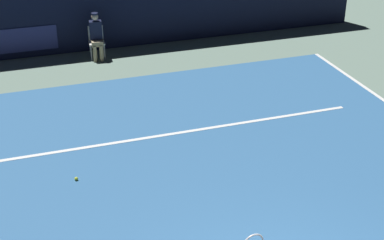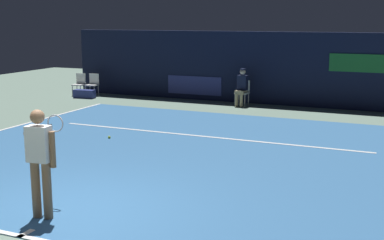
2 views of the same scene
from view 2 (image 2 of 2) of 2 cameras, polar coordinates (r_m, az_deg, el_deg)
name	(u,v)px [view 2 (image 2 of 2)]	position (r m, az deg, el deg)	size (l,w,h in m)	color
ground_plane	(175,153)	(12.07, -1.93, -3.65)	(32.11, 32.11, 0.00)	slate
court_surface	(175,153)	(12.07, -1.93, -3.62)	(11.03, 10.34, 0.01)	#336699
line_baseline	(21,236)	(8.00, -18.25, -11.99)	(11.03, 0.10, 0.01)	white
line_service	(204,136)	(13.67, 1.33, -1.81)	(8.60, 0.10, 0.01)	white
line_centre_mark	(26,233)	(8.07, -17.77, -11.76)	(0.10, 0.30, 0.01)	white
back_wall	(266,68)	(19.00, 8.12, 5.66)	(15.73, 0.33, 2.60)	#141933
tennis_player	(41,157)	(8.32, -16.28, -3.89)	(0.70, 0.93, 1.73)	#8C6647
line_judge_on_chair	(242,87)	(18.45, 5.49, 3.64)	(0.47, 0.55, 1.32)	white
courtside_chair_near	(93,83)	(21.19, -10.83, 3.97)	(0.48, 0.46, 0.88)	white
courtside_chair_far	(79,83)	(21.40, -12.25, 3.98)	(0.47, 0.44, 0.88)	white
tennis_ball	(109,137)	(13.62, -9.06, -1.87)	(0.07, 0.07, 0.07)	#CCE033
equipment_bag	(84,94)	(20.74, -11.72, 2.83)	(0.84, 0.32, 0.32)	navy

